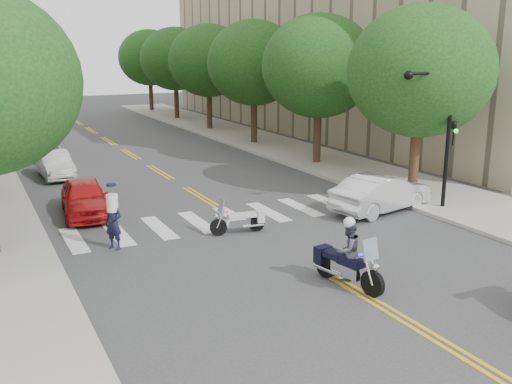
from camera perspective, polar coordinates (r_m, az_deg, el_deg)
ground at (r=17.43m, az=6.95°, el=-7.97°), size 140.00×140.00×0.00m
sidewalk_right at (r=40.45m, az=0.68°, el=5.00°), size 5.00×60.00×0.15m
tree_r_0 at (r=26.38m, az=16.10°, el=11.51°), size 6.40×6.40×8.45m
tree_r_1 at (r=32.69m, az=6.32°, el=12.39°), size 6.40×6.40×8.45m
tree_r_2 at (r=39.61m, az=-0.21°, el=12.78°), size 6.40×6.40×8.45m
tree_r_3 at (r=46.88m, az=-4.77°, el=12.95°), size 6.40×6.40×8.45m
tree_r_4 at (r=54.36m, az=-8.10°, el=13.03°), size 6.40×6.40×8.45m
tree_r_5 at (r=61.96m, az=-10.61°, el=13.06°), size 6.40×6.40×8.45m
traffic_signal_pole at (r=23.98m, az=17.99°, el=6.75°), size 2.82×0.42×6.00m
motorcycle_police at (r=16.30m, az=9.03°, el=-6.24°), size 0.94×2.49×2.04m
motorcycle_parked at (r=20.73m, az=-1.38°, el=-2.85°), size 2.08×0.60×1.34m
officer_standing at (r=19.53m, az=-14.06°, el=-3.02°), size 0.74×0.79×1.81m
convertible at (r=23.93m, az=12.42°, el=-0.09°), size 4.95×2.57×1.55m
parked_car_a at (r=23.85m, az=-16.77°, el=-0.51°), size 2.17×4.47×1.47m
parked_car_b at (r=31.38m, az=-19.45°, el=2.60°), size 1.53×4.11×1.34m
parked_car_c at (r=37.47m, az=-20.82°, el=4.21°), size 2.23×4.66×1.28m
parked_car_d at (r=42.30m, az=-23.12°, el=5.04°), size 2.04×4.46×1.27m
parked_car_e at (r=43.57m, az=-21.80°, el=5.37°), size 1.77×3.68×1.21m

